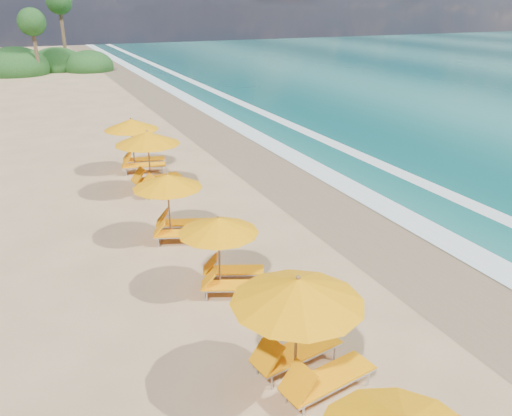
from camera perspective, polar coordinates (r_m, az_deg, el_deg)
The scene contains 8 objects.
ground at distance 15.85m, azimuth 0.00°, elevation -4.03°, with size 160.00×160.00×0.00m, color tan.
wet_sand at distance 17.72m, azimuth 11.90°, elevation -1.61°, with size 4.00×160.00×0.01m, color #8A7252.
surf_foam at distance 19.34m, azimuth 18.44°, elevation -0.19°, with size 4.00×160.00×0.01m.
station_1 at distance 9.82m, azimuth 5.37°, elevation -12.63°, with size 2.96×2.82×2.48m.
station_2 at distance 13.03m, azimuth -3.40°, elevation -4.49°, with size 2.67×2.63×2.05m.
station_3 at distance 16.01m, azimuth -9.00°, elevation 0.66°, with size 2.75×2.69×2.15m.
station_4 at distance 20.11m, azimuth -11.19°, elevation 5.50°, with size 2.90×2.74×2.48m.
station_5 at distance 22.95m, azimuth -12.97°, elevation 7.20°, with size 2.87×2.76×2.35m.
Camera 1 is at (-5.82, -13.01, 6.95)m, focal length 36.33 mm.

